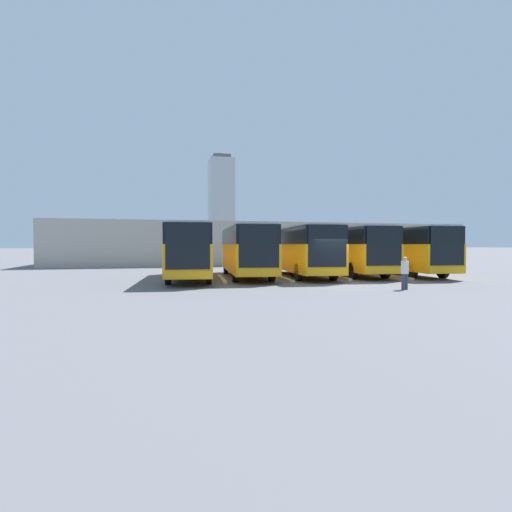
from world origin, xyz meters
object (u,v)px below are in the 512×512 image
object	(u,v)px
bus_0	(401,249)
pedestrian	(405,272)
bus_3	(246,249)
bus_4	(189,249)
bus_2	(301,249)
bus_1	(349,249)

from	to	relation	value
bus_0	pedestrian	distance (m)	10.40
bus_3	bus_4	xyz separation A→B (m)	(3.82, 0.66, 0.00)
bus_0	bus_2	distance (m)	7.65
bus_1	bus_2	size ratio (longest dim) A/B	1.00
bus_4	bus_3	bearing A→B (deg)	-164.62
bus_0	bus_2	size ratio (longest dim) A/B	1.00
bus_0	bus_4	distance (m)	15.30
bus_1	bus_2	xyz separation A→B (m)	(3.82, 0.47, 0.00)
bus_4	pedestrian	xyz separation A→B (m)	(-9.60, 8.45, -1.04)
bus_1	bus_4	world-z (taller)	same
bus_2	bus_4	xyz separation A→B (m)	(7.65, 0.37, 0.00)
bus_0	pedestrian	world-z (taller)	bus_0
bus_0	bus_3	world-z (taller)	same
bus_2	bus_0	bearing A→B (deg)	-175.78
bus_2	bus_3	distance (m)	3.84
bus_0	bus_1	bearing A→B (deg)	-4.12
bus_1	pedestrian	distance (m)	9.54
bus_2	bus_3	size ratio (longest dim) A/B	1.00
bus_0	bus_3	distance (m)	11.48
bus_1	bus_4	xyz separation A→B (m)	(11.47, 0.84, 0.00)
bus_1	bus_3	distance (m)	7.65
bus_2	pedestrian	xyz separation A→B (m)	(-1.95, 8.82, -1.04)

